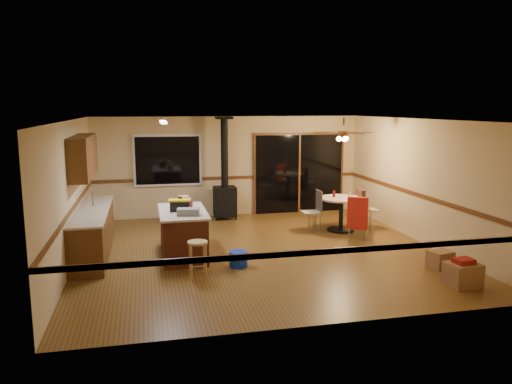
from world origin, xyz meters
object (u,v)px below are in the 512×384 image
object	(u,v)px
bar_stool	(198,259)
box_under_window	(187,214)
kitchen_island	(183,233)
blue_bucket	(239,259)
wood_stove	(225,191)
box_corner_b	(440,260)
chair_right	(361,204)
chair_left	(315,206)
toolbox_black	(180,206)
chair_near	(358,213)
toolbox_grey	(188,212)
dining_table	(341,208)
box_corner_a	(463,275)

from	to	relation	value
bar_stool	box_under_window	xyz separation A→B (m)	(0.16, 4.06, -0.09)
kitchen_island	blue_bucket	size ratio (longest dim) A/B	5.02
wood_stove	blue_bucket	bearing A→B (deg)	-95.57
wood_stove	bar_stool	size ratio (longest dim) A/B	4.06
blue_bucket	box_corner_b	size ratio (longest dim) A/B	0.86
wood_stove	chair_right	size ratio (longest dim) A/B	3.60
blue_bucket	box_under_window	world-z (taller)	box_under_window
chair_left	box_under_window	distance (m)	3.21
toolbox_black	blue_bucket	xyz separation A→B (m)	(0.97, -0.81, -0.86)
chair_near	toolbox_black	bearing A→B (deg)	-173.80
toolbox_grey	chair_right	distance (m)	4.53
bar_stool	chair_right	world-z (taller)	chair_right
toolbox_black	chair_right	distance (m)	4.52
toolbox_black	box_under_window	size ratio (longest dim) A/B	0.63
dining_table	box_corner_a	size ratio (longest dim) A/B	2.01
blue_bucket	toolbox_grey	bearing A→B (deg)	153.47
chair_near	wood_stove	bearing A→B (deg)	132.25
chair_right	chair_near	bearing A→B (deg)	-118.30
box_corner_b	box_corner_a	bearing A→B (deg)	-100.48
chair_right	kitchen_island	bearing A→B (deg)	-163.15
bar_stool	box_corner_b	world-z (taller)	bar_stool
bar_stool	box_corner_a	world-z (taller)	bar_stool
bar_stool	chair_left	bearing A→B (deg)	40.73
toolbox_grey	bar_stool	bearing A→B (deg)	-84.82
blue_bucket	bar_stool	bearing A→B (deg)	-153.09
box_under_window	box_corner_b	distance (m)	6.12
toolbox_grey	box_under_window	xyz separation A→B (m)	(0.24, 3.25, -0.74)
toolbox_grey	chair_near	world-z (taller)	toolbox_grey
kitchen_island	dining_table	world-z (taller)	kitchen_island
chair_right	box_corner_b	world-z (taller)	chair_right
box_corner_a	kitchen_island	bearing A→B (deg)	148.48
toolbox_grey	dining_table	size ratio (longest dim) A/B	0.40
chair_right	chair_left	bearing A→B (deg)	178.22
bar_stool	dining_table	world-z (taller)	dining_table
kitchen_island	bar_stool	distance (m)	1.27
kitchen_island	toolbox_black	distance (m)	0.55
chair_right	dining_table	bearing A→B (deg)	-173.06
chair_left	chair_right	xyz separation A→B (m)	(1.11, -0.03, 0.01)
kitchen_island	chair_left	world-z (taller)	chair_left
toolbox_black	bar_stool	bearing A→B (deg)	-80.51
kitchen_island	wood_stove	bearing A→B (deg)	66.91
box_corner_b	blue_bucket	bearing A→B (deg)	166.10
chair_left	dining_table	bearing A→B (deg)	-9.33
blue_bucket	box_corner_b	world-z (taller)	box_corner_b
kitchen_island	box_under_window	bearing A→B (deg)	83.71
toolbox_grey	box_under_window	distance (m)	3.34
bar_stool	toolbox_black	bearing A→B (deg)	99.49
bar_stool	box_corner_b	bearing A→B (deg)	-6.34
toolbox_grey	box_corner_a	xyz separation A→B (m)	(4.18, -2.17, -0.77)
chair_right	box_corner_a	xyz separation A→B (m)	(0.01, -3.89, -0.41)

